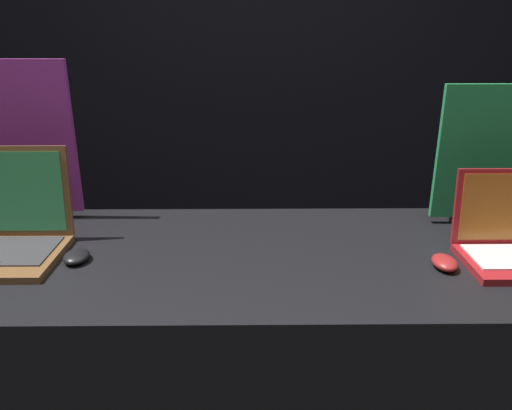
% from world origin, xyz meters
% --- Properties ---
extents(wall_back, '(8.00, 0.05, 2.80)m').
position_xyz_m(wall_back, '(0.00, 1.91, 1.40)').
color(wall_back, black).
rests_on(wall_back, ground_plane).
extents(display_counter, '(1.98, 0.74, 0.88)m').
position_xyz_m(display_counter, '(0.00, 0.37, 0.44)').
color(display_counter, black).
rests_on(display_counter, ground_plane).
extents(mouse_front, '(0.07, 0.09, 0.03)m').
position_xyz_m(mouse_front, '(-0.51, 0.32, 0.90)').
color(mouse_front, black).
rests_on(mouse_front, display_counter).
extents(promo_stand_front, '(0.31, 0.07, 0.53)m').
position_xyz_m(promo_stand_front, '(-0.75, 0.67, 1.13)').
color(promo_stand_front, black).
rests_on(promo_stand_front, display_counter).
extents(mouse_back, '(0.07, 0.10, 0.03)m').
position_xyz_m(mouse_back, '(0.52, 0.27, 0.90)').
color(mouse_back, maroon).
rests_on(mouse_back, display_counter).
extents(promo_stand_back, '(0.33, 0.07, 0.46)m').
position_xyz_m(promo_stand_back, '(0.75, 0.60, 1.10)').
color(promo_stand_back, black).
rests_on(promo_stand_back, display_counter).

